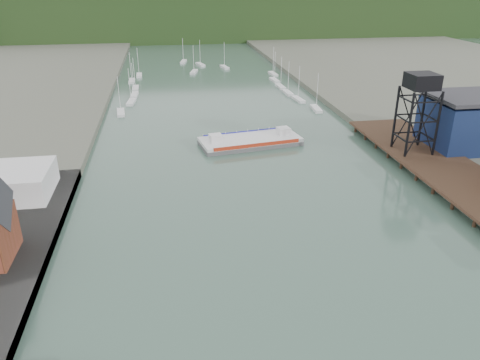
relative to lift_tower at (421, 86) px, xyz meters
name	(u,v)px	position (x,y,z in m)	size (l,w,h in m)	color
east_pier	(456,175)	(2.00, -13.00, -13.75)	(14.00, 70.00, 2.45)	black
lift_tower	(421,86)	(0.00, 0.00, 0.00)	(6.50, 6.50, 16.00)	black
blue_shed	(476,122)	(15.00, 2.00, -8.59)	(20.50, 14.50, 11.30)	#0D1B3C
marina_sailboats	(207,83)	(-34.92, 80.46, -15.30)	(57.71, 92.65, 0.90)	silver
distant_hills	(177,16)	(-38.98, 243.35, -5.27)	(500.00, 120.00, 80.00)	black
chain_ferry	(250,141)	(-31.44, 14.89, -14.71)	(23.86, 12.68, 3.27)	#525255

